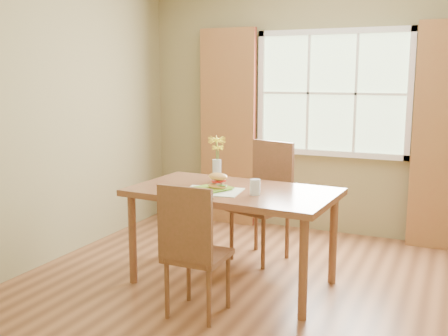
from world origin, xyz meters
name	(u,v)px	position (x,y,z in m)	size (l,w,h in m)	color
room	(273,122)	(0.00, 0.00, 1.35)	(4.24, 3.84, 2.74)	brown
window	(332,93)	(0.00, 1.87, 1.50)	(1.62, 0.06, 1.32)	beige
curtain_left	(228,128)	(-1.15, 1.78, 1.10)	(0.65, 0.08, 2.20)	maroon
curtain_right	(448,138)	(1.15, 1.78, 1.10)	(0.65, 0.08, 2.20)	maroon
dining_table	(233,199)	(-0.37, 0.14, 0.71)	(1.66, 0.99, 0.79)	brown
chair_near	(192,246)	(-0.37, -0.57, 0.53)	(0.41, 0.41, 0.97)	brown
chair_far	(266,195)	(-0.35, 0.85, 0.60)	(0.57, 0.57, 1.09)	brown
placemat	(212,191)	(-0.49, -0.01, 0.79)	(0.45, 0.33, 0.01)	beige
plate	(214,189)	(-0.49, 0.03, 0.80)	(0.23, 0.23, 0.01)	#7FC230
croissant_sandwich	(218,181)	(-0.45, 0.02, 0.87)	(0.19, 0.15, 0.13)	#F0A051
water_glass	(255,187)	(-0.14, 0.02, 0.85)	(0.08, 0.08, 0.12)	silver
flower_vase	(217,155)	(-0.62, 0.37, 1.02)	(0.16, 0.16, 0.39)	silver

